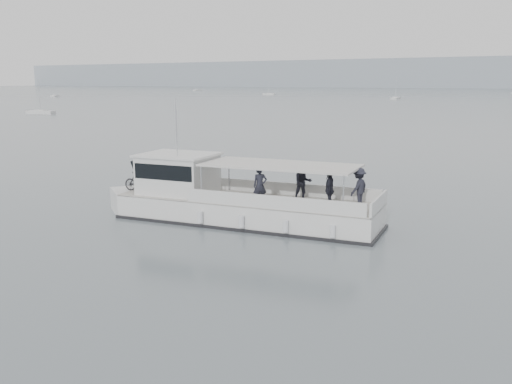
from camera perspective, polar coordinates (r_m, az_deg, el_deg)
The scene contains 3 objects.
ground at distance 27.18m, azimuth 4.57°, elevation -3.72°, with size 1400.00×1400.00×0.00m, color slate.
tour_boat at distance 28.64m, azimuth -3.23°, elevation -0.83°, with size 14.98×5.58×6.23m.
moored_fleet at distance 220.13m, azimuth 23.78°, elevation 8.44°, with size 437.50×359.66×9.33m.
Camera 1 is at (12.05, -23.36, 6.92)m, focal length 40.00 mm.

